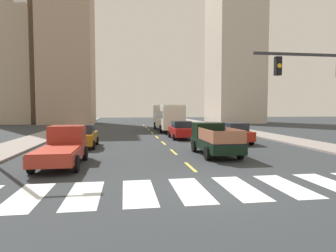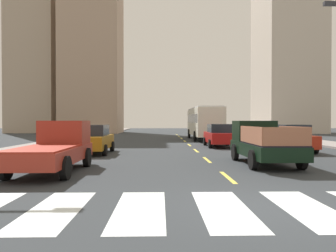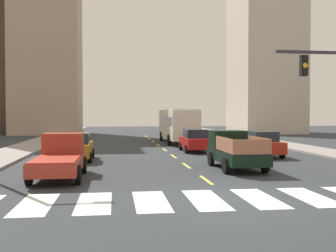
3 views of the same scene
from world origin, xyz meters
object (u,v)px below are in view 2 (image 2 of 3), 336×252
at_px(city_bus, 204,121).
at_px(pickup_stakebed, 262,143).
at_px(sedan_near_left, 93,139).
at_px(sedan_mid, 219,135).
at_px(pickup_dark, 56,147).
at_px(sedan_near_right, 291,138).

bearing_deg(city_bus, pickup_stakebed, -87.26).
relative_size(pickup_stakebed, sedan_near_left, 1.18).
height_order(city_bus, sedan_mid, city_bus).
distance_m(pickup_stakebed, city_bus, 18.81).
relative_size(pickup_stakebed, pickup_dark, 1.00).
relative_size(sedan_near_left, sedan_mid, 1.00).
relative_size(sedan_mid, sedan_near_right, 1.00).
distance_m(pickup_stakebed, sedan_near_right, 6.46).
xyz_separation_m(pickup_stakebed, city_bus, (-0.15, 18.78, 1.02)).
bearing_deg(pickup_dark, pickup_stakebed, 11.85).
distance_m(city_bus, sedan_near_left, 16.61).
xyz_separation_m(city_bus, sedan_mid, (-0.07, -9.29, -1.09)).
bearing_deg(sedan_mid, sedan_near_right, -48.80).
bearing_deg(pickup_stakebed, city_bus, 91.09).
xyz_separation_m(pickup_dark, sedan_near_left, (0.11, 6.58, -0.06)).
xyz_separation_m(city_bus, sedan_near_left, (-8.52, -14.22, -1.09)).
height_order(sedan_near_left, sedan_near_right, same).
distance_m(pickup_dark, sedan_near_left, 6.58).
bearing_deg(sedan_mid, pickup_stakebed, -90.07).
distance_m(pickup_dark, sedan_near_right, 14.39).
height_order(city_bus, sedan_near_right, city_bus).
height_order(sedan_near_left, sedan_mid, same).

